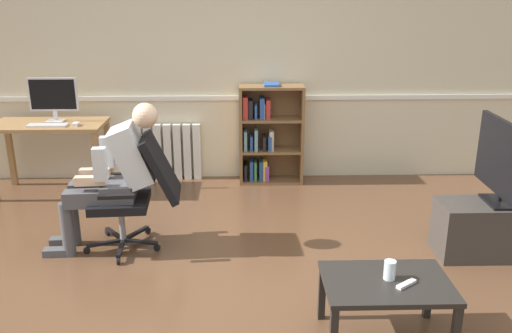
{
  "coord_description": "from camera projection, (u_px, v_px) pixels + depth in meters",
  "views": [
    {
      "loc": [
        0.04,
        -3.31,
        2.09
      ],
      "look_at": [
        0.15,
        0.85,
        0.7
      ],
      "focal_mm": 38.06,
      "sensor_mm": 36.0,
      "label": 1
    }
  ],
  "objects": [
    {
      "name": "ground_plane",
      "position": [
        238.0,
        300.0,
        3.8
      ],
      "size": [
        18.0,
        18.0,
        0.0
      ],
      "primitive_type": "plane",
      "color": "brown"
    },
    {
      "name": "back_wall",
      "position": [
        238.0,
        58.0,
        5.88
      ],
      "size": [
        12.0,
        0.13,
        2.7
      ],
      "color": "beige",
      "rests_on": "ground_plane"
    },
    {
      "name": "computer_desk",
      "position": [
        50.0,
        135.0,
        5.59
      ],
      "size": [
        1.14,
        0.56,
        0.76
      ],
      "color": "#9E7547",
      "rests_on": "ground_plane"
    },
    {
      "name": "imac_monitor",
      "position": [
        53.0,
        96.0,
        5.54
      ],
      "size": [
        0.5,
        0.14,
        0.45
      ],
      "color": "silver",
      "rests_on": "computer_desk"
    },
    {
      "name": "keyboard",
      "position": [
        47.0,
        125.0,
        5.41
      ],
      "size": [
        0.39,
        0.12,
        0.02
      ],
      "primitive_type": "cube",
      "color": "silver",
      "rests_on": "computer_desk"
    },
    {
      "name": "computer_mouse",
      "position": [
        76.0,
        124.0,
        5.44
      ],
      "size": [
        0.06,
        0.1,
        0.03
      ],
      "primitive_type": "cube",
      "color": "white",
      "rests_on": "computer_desk"
    },
    {
      "name": "bookshelf",
      "position": [
        267.0,
        135.0,
        5.95
      ],
      "size": [
        0.7,
        0.29,
        1.11
      ],
      "color": "brown",
      "rests_on": "ground_plane"
    },
    {
      "name": "radiator",
      "position": [
        163.0,
        152.0,
        6.08
      ],
      "size": [
        0.84,
        0.08,
        0.64
      ],
      "color": "white",
      "rests_on": "ground_plane"
    },
    {
      "name": "office_chair",
      "position": [
        139.0,
        188.0,
        4.41
      ],
      "size": [
        0.81,
        0.62,
        0.97
      ],
      "rotation": [
        0.0,
        0.0,
        -1.51
      ],
      "color": "black",
      "rests_on": "ground_plane"
    },
    {
      "name": "person_seated",
      "position": [
        114.0,
        174.0,
        4.36
      ],
      "size": [
        0.98,
        0.41,
        1.23
      ],
      "rotation": [
        0.0,
        0.0,
        -1.51
      ],
      "color": "#4C4C51",
      "rests_on": "ground_plane"
    },
    {
      "name": "tv_stand",
      "position": [
        494.0,
        229.0,
        4.37
      ],
      "size": [
        0.92,
        0.38,
        0.45
      ],
      "color": "#3D3833",
      "rests_on": "ground_plane"
    },
    {
      "name": "tv_screen",
      "position": [
        505.0,
        162.0,
        4.19
      ],
      "size": [
        0.21,
        0.94,
        0.65
      ],
      "rotation": [
        0.0,
        0.0,
        1.55
      ],
      "color": "black",
      "rests_on": "tv_stand"
    },
    {
      "name": "coffee_table",
      "position": [
        387.0,
        289.0,
        3.27
      ],
      "size": [
        0.76,
        0.52,
        0.41
      ],
      "color": "black",
      "rests_on": "ground_plane"
    },
    {
      "name": "drinking_glass",
      "position": [
        390.0,
        270.0,
        3.25
      ],
      "size": [
        0.07,
        0.07,
        0.12
      ],
      "primitive_type": "cylinder",
      "color": "silver",
      "rests_on": "coffee_table"
    },
    {
      "name": "spare_remote",
      "position": [
        406.0,
        284.0,
        3.2
      ],
      "size": [
        0.14,
        0.12,
        0.02
      ],
      "primitive_type": "cube",
      "rotation": [
        0.0,
        0.0,
        2.2
      ],
      "color": "white",
      "rests_on": "coffee_table"
    }
  ]
}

